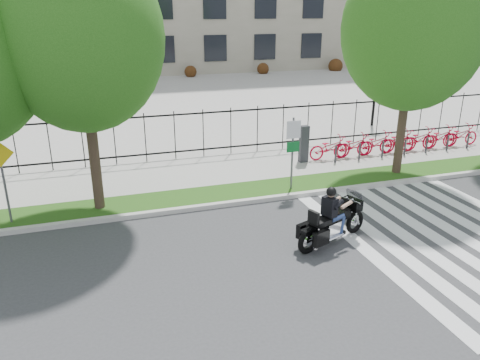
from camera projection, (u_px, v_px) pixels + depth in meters
name	position (u px, v px, depth m)	size (l,w,h in m)	color
ground	(292.00, 266.00, 11.66)	(120.00, 120.00, 0.00)	#38383B
curb	(241.00, 202.00, 15.30)	(60.00, 0.20, 0.15)	beige
grass_verge	(234.00, 193.00, 16.05)	(60.00, 1.50, 0.15)	#214E13
sidewalk	(215.00, 170.00, 18.29)	(60.00, 3.50, 0.15)	#9B9891
plaza	(152.00, 96.00, 33.97)	(80.00, 34.00, 0.10)	#9B9891
crosswalk_stripes	(451.00, 238.00, 13.05)	(5.70, 8.00, 0.01)	silver
iron_fence	(203.00, 133.00, 19.48)	(30.00, 0.06, 2.00)	black
lamp_post_right	(378.00, 67.00, 24.16)	(1.06, 0.70, 4.25)	black
street_tree_1	(81.00, 37.00, 12.98)	(4.67, 4.67, 7.84)	#32221B
street_tree_2	(414.00, 29.00, 16.11)	(4.94, 4.94, 8.09)	#32221B
bike_share_station	(397.00, 141.00, 20.21)	(8.90, 0.86, 1.50)	#2D2D33
sign_pole_regulatory	(293.00, 144.00, 15.72)	(0.50, 0.09, 2.50)	#59595B
sign_pole_warning	(2.00, 171.00, 13.15)	(0.78, 0.09, 2.49)	#59595B
motorcycle_rider	(333.00, 220.00, 12.61)	(2.47, 1.28, 2.00)	black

